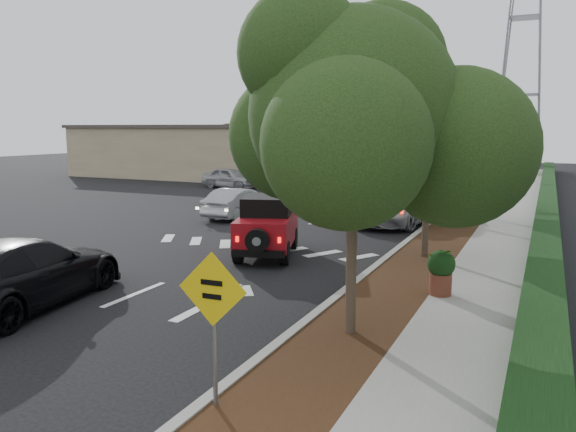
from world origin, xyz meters
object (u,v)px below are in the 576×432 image
Objects in this scene: silver_suv_ahead at (398,204)px; black_suv_oncoming at (22,272)px; speed_hump_sign at (213,309)px; red_jeep at (268,225)px.

silver_suv_ahead reaches higher than black_suv_oncoming.
speed_hump_sign reaches higher than black_suv_oncoming.
red_jeep is 7.43m from black_suv_oncoming.
red_jeep is 0.70× the size of black_suv_oncoming.
red_jeep is at bearing -97.73° from silver_suv_ahead.
silver_suv_ahead is at bearing -117.73° from black_suv_oncoming.
black_suv_oncoming is at bearing -128.68° from red_jeep.
black_suv_oncoming is (-4.85, -14.57, -0.03)m from silver_suv_ahead.
speed_hump_sign reaches higher than silver_suv_ahead.
red_jeep is 10.01m from speed_hump_sign.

